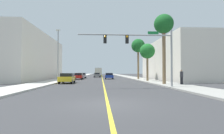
% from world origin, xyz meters
% --- Properties ---
extents(ground, '(192.00, 192.00, 0.00)m').
position_xyz_m(ground, '(0.00, 42.00, 0.00)').
color(ground, '#38383A').
extents(sidewalk_left, '(3.56, 168.00, 0.15)m').
position_xyz_m(sidewalk_left, '(-8.23, 42.00, 0.07)').
color(sidewalk_left, beige).
rests_on(sidewalk_left, ground).
extents(sidewalk_right, '(3.56, 168.00, 0.15)m').
position_xyz_m(sidewalk_right, '(8.23, 42.00, 0.07)').
color(sidewalk_right, '#9E9B93').
rests_on(sidewalk_right, ground).
extents(lane_marking_center, '(0.16, 144.00, 0.01)m').
position_xyz_m(lane_marking_center, '(0.00, 42.00, 0.00)').
color(lane_marking_center, yellow).
rests_on(lane_marking_center, ground).
extents(building_left_near, '(16.94, 25.26, 9.11)m').
position_xyz_m(building_left_near, '(-19.56, 28.20, 4.56)').
color(building_left_near, silver).
rests_on(building_left_near, ground).
extents(building_right_near, '(12.66, 23.41, 8.11)m').
position_xyz_m(building_right_near, '(17.41, 27.43, 4.05)').
color(building_right_near, silver).
rests_on(building_right_near, ground).
extents(traffic_signal_mast, '(9.58, 0.36, 5.74)m').
position_xyz_m(traffic_signal_mast, '(3.83, 8.59, 4.33)').
color(traffic_signal_mast, gray).
rests_on(traffic_signal_mast, sidewalk_right).
extents(street_lamp, '(0.56, 0.28, 8.02)m').
position_xyz_m(street_lamp, '(-6.95, 18.65, 4.59)').
color(street_lamp, gray).
rests_on(street_lamp, sidewalk_left).
extents(palm_near, '(2.40, 2.40, 8.67)m').
position_xyz_m(palm_near, '(7.45, 12.42, 7.30)').
color(palm_near, brown).
rests_on(palm_near, sidewalk_right).
extents(palm_mid, '(2.50, 2.50, 6.19)m').
position_xyz_m(palm_mid, '(7.37, 20.01, 4.99)').
color(palm_mid, brown).
rests_on(palm_mid, sidewalk_right).
extents(palm_far, '(2.84, 2.84, 8.40)m').
position_xyz_m(palm_far, '(7.43, 27.60, 6.98)').
color(palm_far, brown).
rests_on(palm_far, sidewalk_right).
extents(car_gray, '(1.98, 4.21, 1.34)m').
position_xyz_m(car_gray, '(-1.48, 44.47, 0.71)').
color(car_gray, slate).
rests_on(car_gray, ground).
extents(car_silver, '(1.83, 4.64, 1.36)m').
position_xyz_m(car_silver, '(-5.11, 37.34, 0.71)').
color(car_silver, '#BCBCC1').
rests_on(car_silver, ground).
extents(car_blue, '(1.91, 4.22, 1.37)m').
position_xyz_m(car_blue, '(1.52, 31.46, 0.71)').
color(car_blue, '#1E389E').
rests_on(car_blue, ground).
extents(car_yellow, '(1.91, 3.96, 1.45)m').
position_xyz_m(car_yellow, '(-5.17, 16.65, 0.75)').
color(car_yellow, gold).
rests_on(car_yellow, ground).
extents(car_red, '(1.84, 4.17, 1.39)m').
position_xyz_m(car_red, '(-5.17, 29.58, 0.71)').
color(car_red, red).
rests_on(car_red, ground).
extents(delivery_truck, '(2.51, 8.70, 3.04)m').
position_xyz_m(delivery_truck, '(-1.32, 57.20, 1.63)').
color(delivery_truck, red).
rests_on(delivery_truck, ground).
extents(pedestrian, '(0.38, 0.38, 1.75)m').
position_xyz_m(pedestrian, '(9.39, 11.86, 1.03)').
color(pedestrian, black).
rests_on(pedestrian, sidewalk_right).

